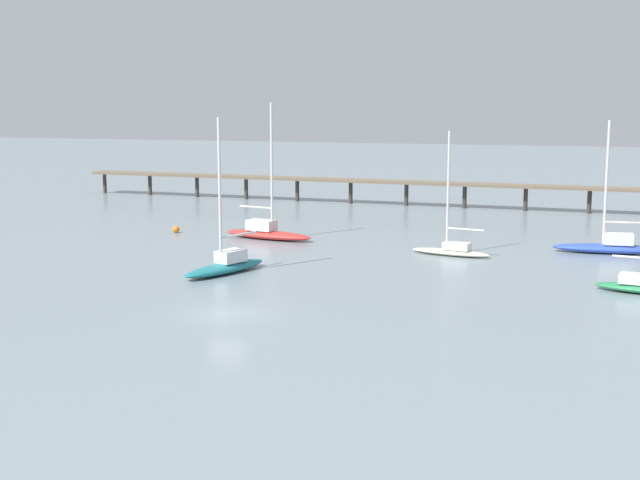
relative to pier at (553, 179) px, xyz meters
The scene contains 7 objects.
ground_plane 58.53m from the pier, 107.24° to the right, with size 400.00×400.00×0.00m, color gray.
pier is the anchor object (origin of this frame).
sailboat_red 37.60m from the pier, 131.71° to the right, with size 9.37×4.07×12.70m.
sailboat_cream 32.56m from the pier, 102.52° to the right, with size 7.07×3.11×10.43m.
sailboat_teal 49.46m from the pier, 116.89° to the right, with size 4.77×8.35×11.71m.
sailboat_blue 27.58m from the pier, 77.83° to the right, with size 9.42×2.62×11.28m.
mooring_buoy_near 44.20m from the pier, 142.08° to the right, with size 0.70×0.70×0.70m, color orange.
Camera 1 is at (20.44, -48.14, 13.14)m, focal length 48.91 mm.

